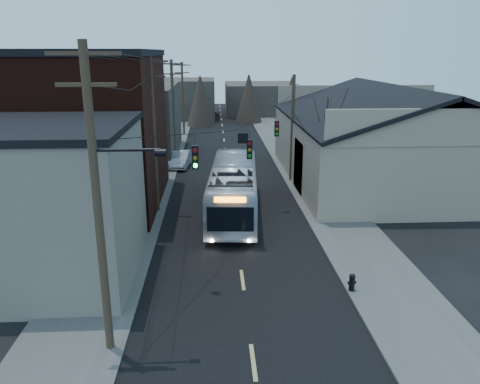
# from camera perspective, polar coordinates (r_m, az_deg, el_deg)

# --- Properties ---
(road_surface) EXTENTS (9.00, 110.00, 0.02)m
(road_surface) POSITION_cam_1_polar(r_m,az_deg,el_deg) (42.76, -1.51, 3.00)
(road_surface) COLOR black
(road_surface) RESTS_ON ground
(sidewalk_left) EXTENTS (4.00, 110.00, 0.12)m
(sidewalk_left) POSITION_cam_1_polar(r_m,az_deg,el_deg) (43.06, -10.20, 2.90)
(sidewalk_left) COLOR #474744
(sidewalk_left) RESTS_ON ground
(sidewalk_right) EXTENTS (4.00, 110.00, 0.12)m
(sidewalk_right) POSITION_cam_1_polar(r_m,az_deg,el_deg) (43.42, 7.11, 3.15)
(sidewalk_right) COLOR #474744
(sidewalk_right) RESTS_ON ground
(building_clapboard) EXTENTS (8.00, 8.00, 7.00)m
(building_clapboard) POSITION_cam_1_polar(r_m,az_deg,el_deg) (22.93, -22.92, -1.48)
(building_clapboard) COLOR #6C665A
(building_clapboard) RESTS_ON ground
(building_brick) EXTENTS (10.00, 12.00, 10.00)m
(building_brick) POSITION_cam_1_polar(r_m,az_deg,el_deg) (33.13, -18.71, 6.91)
(building_brick) COLOR black
(building_brick) RESTS_ON ground
(building_left_far) EXTENTS (9.00, 14.00, 7.00)m
(building_left_far) POSITION_cam_1_polar(r_m,az_deg,el_deg) (48.70, -13.14, 8.44)
(building_left_far) COLOR #322D28
(building_left_far) RESTS_ON ground
(warehouse) EXTENTS (16.16, 20.60, 7.73)m
(warehouse) POSITION_cam_1_polar(r_m,az_deg,el_deg) (39.89, 17.78, 5.16)
(warehouse) COLOR gray
(warehouse) RESTS_ON ground
(building_far_left) EXTENTS (10.00, 12.00, 6.00)m
(building_far_left) POSITION_cam_1_polar(r_m,az_deg,el_deg) (77.01, -6.91, 11.26)
(building_far_left) COLOR #322D28
(building_far_left) RESTS_ON ground
(building_far_right) EXTENTS (12.00, 14.00, 5.00)m
(building_far_right) POSITION_cam_1_polar(r_m,az_deg,el_deg) (82.29, 2.56, 11.36)
(building_far_right) COLOR #322D28
(building_far_right) RESTS_ON ground
(bare_tree) EXTENTS (0.40, 0.40, 7.20)m
(bare_tree) POSITION_cam_1_polar(r_m,az_deg,el_deg) (33.11, 10.35, 5.04)
(bare_tree) COLOR black
(bare_tree) RESTS_ON ground
(utility_lines) EXTENTS (11.24, 45.28, 10.50)m
(utility_lines) POSITION_cam_1_polar(r_m,az_deg,el_deg) (36.09, -6.28, 8.35)
(utility_lines) COLOR #382B1E
(utility_lines) RESTS_ON ground
(bus) EXTENTS (3.72, 12.37, 3.40)m
(bus) POSITION_cam_1_polar(r_m,az_deg,el_deg) (30.19, -0.80, 0.47)
(bus) COLOR silver
(bus) RESTS_ON ground
(parked_car) EXTENTS (2.02, 4.56, 1.46)m
(parked_car) POSITION_cam_1_polar(r_m,az_deg,el_deg) (43.24, -7.26, 4.00)
(parked_car) COLOR #A5A8AD
(parked_car) RESTS_ON ground
(fire_hydrant) EXTENTS (0.38, 0.27, 0.79)m
(fire_hydrant) POSITION_cam_1_polar(r_m,az_deg,el_deg) (21.30, 13.50, -10.56)
(fire_hydrant) COLOR black
(fire_hydrant) RESTS_ON sidewalk_right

